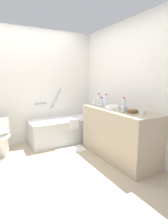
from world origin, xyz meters
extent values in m
plane|color=#C1AD8E|center=(0.00, 0.00, 0.00)|extent=(4.19, 4.19, 0.00)
cube|color=white|center=(0.00, 1.40, 1.23)|extent=(3.59, 0.10, 2.47)
cube|color=white|center=(1.64, 0.00, 1.23)|extent=(0.10, 3.10, 2.47)
cube|color=silver|center=(0.74, 1.01, 0.26)|extent=(1.51, 0.68, 0.52)
cube|color=white|center=(0.74, 1.01, 0.48)|extent=(1.23, 0.49, 0.09)
cylinder|color=#A3A3A8|center=(1.33, 1.01, 0.56)|extent=(0.09, 0.03, 0.03)
cylinder|color=#A3A3A8|center=(0.69, 1.32, 0.96)|extent=(0.27, 0.03, 0.46)
cylinder|color=#A3A3A8|center=(0.33, 1.32, 0.87)|extent=(0.26, 0.03, 0.03)
cube|color=white|center=(0.84, 0.68, 0.47)|extent=(0.22, 0.03, 0.20)
cylinder|color=white|center=(-0.56, 0.91, 0.19)|extent=(0.23, 0.23, 0.38)
ellipsoid|color=white|center=(-0.55, 0.86, 0.38)|extent=(0.34, 0.41, 0.16)
ellipsoid|color=white|center=(-0.55, 0.86, 0.47)|extent=(0.32, 0.39, 0.02)
cube|color=tan|center=(1.29, -0.22, 0.44)|extent=(0.60, 1.54, 0.89)
cylinder|color=white|center=(1.27, -0.13, 0.92)|extent=(0.32, 0.32, 0.06)
cylinder|color=#A6A6AB|center=(1.47, -0.13, 0.92)|extent=(0.02, 0.02, 0.06)
cylinder|color=#A6A6AB|center=(1.42, -0.13, 0.95)|extent=(0.09, 0.02, 0.02)
cylinder|color=#A6A6AB|center=(1.47, -0.19, 0.91)|extent=(0.03, 0.03, 0.04)
cylinder|color=#A6A6AB|center=(1.47, -0.07, 0.91)|extent=(0.03, 0.03, 0.04)
cylinder|color=silver|center=(1.22, 0.31, 1.00)|extent=(0.06, 0.06, 0.23)
cylinder|color=red|center=(1.22, 0.31, 1.13)|extent=(0.03, 0.03, 0.02)
cylinder|color=silver|center=(1.25, 0.11, 1.00)|extent=(0.06, 0.06, 0.23)
cylinder|color=red|center=(1.25, 0.11, 1.13)|extent=(0.03, 0.03, 0.02)
cylinder|color=silver|center=(1.19, -0.45, 1.00)|extent=(0.06, 0.06, 0.22)
cylinder|color=red|center=(1.19, -0.45, 1.12)|extent=(0.03, 0.03, 0.02)
cylinder|color=silver|center=(1.21, 0.20, 0.97)|extent=(0.07, 0.07, 0.16)
cylinder|color=red|center=(1.21, 0.20, 1.06)|extent=(0.04, 0.04, 0.02)
cylinder|color=white|center=(1.28, -0.41, 0.93)|extent=(0.08, 0.08, 0.08)
cylinder|color=white|center=(1.20, 0.44, 0.94)|extent=(0.08, 0.08, 0.10)
cylinder|color=white|center=(1.19, -0.33, 0.94)|extent=(0.07, 0.07, 0.10)
cylinder|color=white|center=(1.27, -0.79, 0.93)|extent=(0.07, 0.07, 0.09)
cube|color=brown|center=(1.27, -0.58, 0.91)|extent=(0.14, 0.10, 0.05)
cube|color=white|center=(0.67, 0.46, 0.01)|extent=(0.57, 0.33, 0.01)
camera|label=1|loc=(-0.72, -2.61, 1.43)|focal=28.48mm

